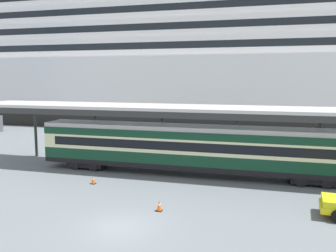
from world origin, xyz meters
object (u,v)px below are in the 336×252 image
at_px(traffic_cone_near, 159,205).
at_px(cruise_ship, 188,53).
at_px(traffic_cone_mid, 93,180).
at_px(train_carriage, 192,147).

bearing_deg(traffic_cone_near, cruise_ship, 100.37).
distance_m(cruise_ship, traffic_cone_near, 49.35).
height_order(cruise_ship, traffic_cone_mid, cruise_ship).
distance_m(train_carriage, traffic_cone_near, 8.80).
bearing_deg(traffic_cone_mid, traffic_cone_near, -31.99).
xyz_separation_m(cruise_ship, traffic_cone_near, (8.61, -47.04, -12.21)).
distance_m(traffic_cone_near, traffic_cone_mid, 7.64).
height_order(cruise_ship, train_carriage, cruise_ship).
bearing_deg(train_carriage, traffic_cone_near, -91.53).
bearing_deg(traffic_cone_near, train_carriage, 88.47).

